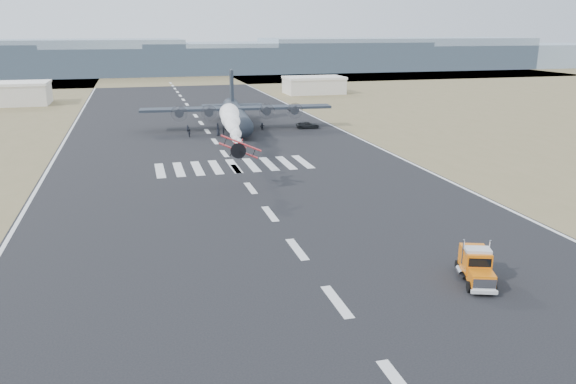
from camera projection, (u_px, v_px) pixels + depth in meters
name	position (u px, v px, depth m)	size (l,w,h in m)	color
ground	(337.00, 302.00, 46.89)	(500.00, 500.00, 0.00)	black
scrub_far	(167.00, 78.00, 259.96)	(500.00, 80.00, 0.00)	olive
runway_markings	(224.00, 154.00, 102.47)	(60.00, 260.00, 0.01)	silver
ridge_seg_c	(24.00, 58.00, 269.00)	(150.00, 50.00, 17.00)	gray
ridge_seg_d	(162.00, 60.00, 285.93)	(150.00, 50.00, 13.00)	gray
ridge_seg_e	(285.00, 57.00, 302.03)	(150.00, 50.00, 15.00)	gray
ridge_seg_f	(396.00, 53.00, 318.13)	(150.00, 50.00, 17.00)	gray
ridge_seg_g	(495.00, 56.00, 335.06)	(150.00, 50.00, 13.00)	gray
hangar_left	(6.00, 93.00, 167.16)	(24.50, 14.50, 6.70)	beige
hangar_right	(314.00, 85.00, 196.60)	(20.50, 12.50, 5.90)	beige
semi_truck	(476.00, 265.00, 50.26)	(4.22, 7.24, 3.20)	black
aerobatic_biplane	(239.00, 148.00, 78.25)	(5.65, 5.43, 3.45)	red
smoke_trail	(231.00, 118.00, 103.23)	(5.87, 32.08, 3.76)	white
transport_aircraft	(236.00, 114.00, 128.33)	(42.87, 35.24, 12.37)	#1F232E
support_vehicle	(308.00, 125.00, 128.38)	(2.44, 5.30, 1.47)	black
crew_a	(188.00, 129.00, 122.61)	(0.63, 0.52, 1.73)	black
crew_b	(190.00, 133.00, 118.09)	(0.81, 0.50, 1.67)	black
crew_c	(242.00, 127.00, 125.61)	(1.05, 0.49, 1.62)	black
crew_d	(223.00, 132.00, 119.88)	(0.93, 0.48, 1.59)	black
crew_e	(218.00, 131.00, 119.32)	(0.92, 0.56, 1.88)	black
crew_f	(262.00, 126.00, 126.34)	(1.47, 0.47, 1.58)	black
crew_g	(218.00, 127.00, 124.36)	(0.68, 0.56, 1.85)	black
crew_h	(242.00, 128.00, 124.08)	(0.81, 0.50, 1.66)	black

